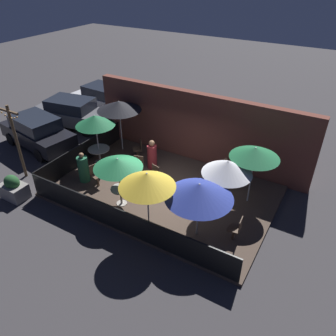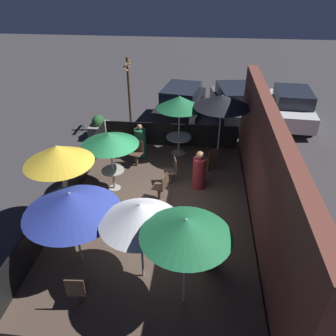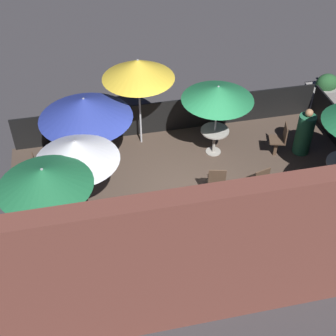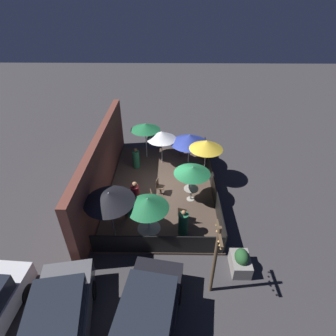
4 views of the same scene
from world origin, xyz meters
The scene contains 27 objects.
ground_plane centered at (0.00, 0.00, 0.00)m, with size 60.00×60.00×0.00m, color #383538.
patio_deck centered at (0.00, 0.00, 0.06)m, with size 8.62×5.58×0.12m.
building_wall centered at (0.00, 3.02, 1.63)m, with size 10.22×0.36×3.26m.
fence_front centered at (0.00, -2.75, 0.59)m, with size 8.42×0.05×0.95m.
fence_side_left centered at (-4.26, 0.00, 0.59)m, with size 0.05×5.38×0.95m.
patio_umbrella_0 centered at (-3.61, 0.38, 2.22)m, with size 1.70×1.70×2.33m.
patio_umbrella_1 centered at (-0.93, -1.54, 1.94)m, with size 1.78×1.78×2.01m.
patio_umbrella_2 centered at (3.17, 1.05, 2.26)m, with size 1.79×1.79×2.35m.
patio_umbrella_3 centered at (-3.47, 1.90, 2.38)m, with size 2.05×2.05×2.48m.
patio_umbrella_4 centered at (2.26, -1.57, 1.93)m, with size 2.21×2.21×2.08m.
patio_umbrella_5 centered at (0.86, -2.37, 2.34)m, with size 1.80×1.80×2.47m.
patio_umbrella_6 centered at (2.55, 0.05, 2.01)m, with size 1.77×1.77×2.14m.
dining_table_0 centered at (-3.61, 0.38, 0.69)m, with size 0.97×0.97×0.72m.
dining_table_1 centered at (-0.93, -1.54, 0.68)m, with size 0.73×0.73×0.71m.
patio_chair_0 centered at (-2.54, -1.07, 0.64)m, with size 0.50×0.50×0.95m.
patio_chair_1 centered at (3.49, -1.17, 0.62)m, with size 0.43×0.43×0.92m.
patio_chair_2 centered at (-1.43, 0.32, 0.64)m, with size 0.49×0.49×0.95m.
patio_chair_3 centered at (-0.50, 0.08, 0.62)m, with size 0.49×0.49×0.92m.
patio_chair_4 centered at (-2.29, 1.60, 0.63)m, with size 0.57×0.57×0.94m.
patron_0 centered at (-1.31, 1.23, 0.72)m, with size 0.59×0.59×1.35m.
patron_1 centered at (1.99, 1.58, 0.70)m, with size 0.48×0.48×1.32m.
patron_2 centered at (-3.21, -1.07, 0.71)m, with size 0.62×0.62×1.33m.
planter_box centered at (-4.91, -3.23, 0.44)m, with size 1.02×0.71×1.02m.
light_post centered at (-5.81, -1.99, 1.86)m, with size 1.10×0.12×3.28m.
parked_car_0 centered at (-7.35, 0.18, 0.84)m, with size 4.38×2.35×1.62m.
parked_car_1 centered at (-7.57, 2.78, 0.85)m, with size 4.59×2.41×1.62m.
parked_car_2 centered at (-7.42, 5.38, 0.84)m, with size 4.11×1.98×1.62m.
Camera 2 is at (7.79, 1.22, 6.38)m, focal length 35.00 mm.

